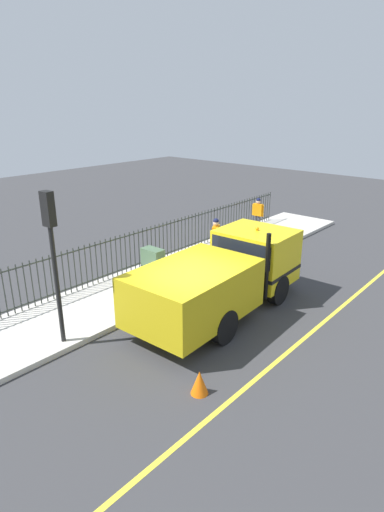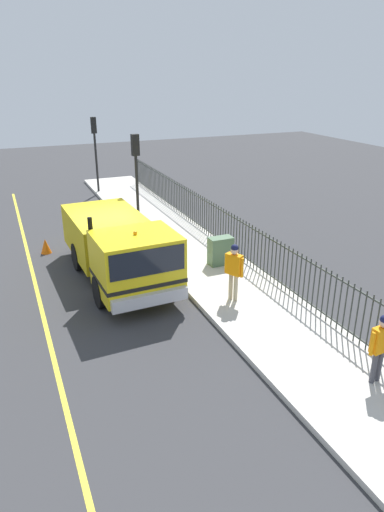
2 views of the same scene
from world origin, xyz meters
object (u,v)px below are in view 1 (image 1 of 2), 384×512
object	(u,v)px
traffic_cone	(199,382)
traffic_light_near	(52,239)
work_truck	(227,272)
pedestrian_distant	(258,211)
utility_cabinet	(153,262)
worker_standing	(216,235)

from	to	relation	value
traffic_cone	traffic_light_near	bearing A→B (deg)	12.51
work_truck	traffic_cone	xyz separation A→B (m)	(-2.01, 3.66, -0.98)
pedestrian_distant	utility_cabinet	distance (m)	7.29
traffic_light_near	traffic_cone	distance (m)	4.90
work_truck	traffic_light_near	size ratio (longest dim) A/B	1.60
worker_standing	traffic_cone	distance (m)	8.05
worker_standing	traffic_light_near	world-z (taller)	traffic_light_near
traffic_light_near	worker_standing	bearing A→B (deg)	90.23
traffic_light_near	utility_cabinet	xyz separation A→B (m)	(1.55, -4.78, -2.35)
pedestrian_distant	traffic_cone	size ratio (longest dim) A/B	2.89
pedestrian_distant	worker_standing	bearing A→B (deg)	97.71
pedestrian_distant	work_truck	bearing A→B (deg)	111.26
pedestrian_distant	traffic_cone	bearing A→B (deg)	112.04
pedestrian_distant	traffic_cone	xyz separation A→B (m)	(-5.74, 11.16, -0.88)
traffic_light_near	traffic_cone	bearing A→B (deg)	7.42
worker_standing	traffic_cone	size ratio (longest dim) A/B	3.08
utility_cabinet	work_truck	bearing A→B (deg)	176.06
pedestrian_distant	traffic_light_near	world-z (taller)	traffic_light_near
work_truck	worker_standing	bearing A→B (deg)	130.91
work_truck	pedestrian_distant	distance (m)	8.38
worker_standing	pedestrian_distant	size ratio (longest dim) A/B	1.07
worker_standing	utility_cabinet	world-z (taller)	worker_standing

